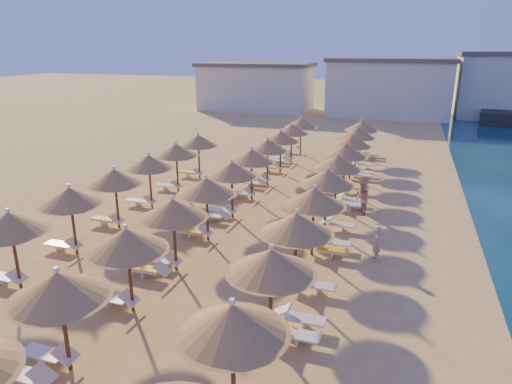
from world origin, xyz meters
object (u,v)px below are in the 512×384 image
(beachgoer_b, at_px, (362,199))
(beachgoer_a, at_px, (376,243))
(parasol_row_west, at_px, (232,170))
(parasol_row_east, at_px, (327,178))

(beachgoer_b, xyz_separation_m, beachgoer_a, (1.15, -5.53, -0.10))
(parasol_row_west, bearing_deg, beachgoer_b, 22.43)
(parasol_row_west, relative_size, beachgoer_b, 19.95)
(beachgoer_b, relative_size, beachgoer_a, 1.13)
(parasol_row_west, distance_m, beachgoer_a, 8.35)
(parasol_row_east, bearing_deg, beachgoer_a, -46.86)
(beachgoer_b, bearing_deg, parasol_row_east, -55.50)
(parasol_row_west, bearing_deg, beachgoer_a, -20.48)
(parasol_row_west, bearing_deg, parasol_row_east, 0.00)
(parasol_row_east, xyz_separation_m, beachgoer_a, (2.67, -2.85, -1.84))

